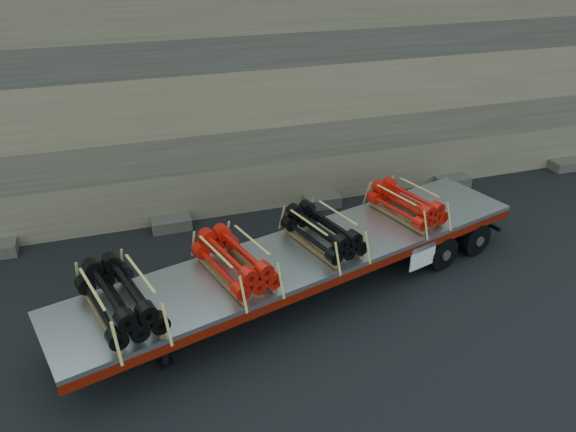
% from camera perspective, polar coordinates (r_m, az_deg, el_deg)
% --- Properties ---
extents(ground, '(120.00, 120.00, 0.00)m').
position_cam_1_polar(ground, '(14.48, 2.80, -8.11)').
color(ground, black).
rests_on(ground, ground).
extents(rock_wall, '(44.00, 3.00, 7.00)m').
position_cam_1_polar(rock_wall, '(18.60, -4.19, 12.26)').
color(rock_wall, '#7A6B54').
rests_on(rock_wall, ground).
extents(trailer, '(12.73, 5.60, 1.25)m').
position_cam_1_polar(trailer, '(14.23, 1.84, -5.72)').
color(trailer, '#A5A7AC').
rests_on(trailer, ground).
extents(bundle_front, '(1.78, 2.62, 0.85)m').
position_cam_1_polar(bundle_front, '(12.03, -16.74, -8.08)').
color(bundle_front, black).
rests_on(bundle_front, trailer).
extents(bundle_midfront, '(1.67, 2.46, 0.80)m').
position_cam_1_polar(bundle_midfront, '(12.81, -5.44, -4.61)').
color(bundle_midfront, red).
rests_on(bundle_midfront, trailer).
extents(bundle_midrear, '(1.62, 2.39, 0.77)m').
position_cam_1_polar(bundle_midrear, '(13.95, 3.55, -1.64)').
color(bundle_midrear, black).
rests_on(bundle_midrear, trailer).
extents(bundle_rear, '(1.56, 2.30, 0.74)m').
position_cam_1_polar(bundle_rear, '(15.64, 11.95, 1.18)').
color(bundle_rear, red).
rests_on(bundle_rear, trailer).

